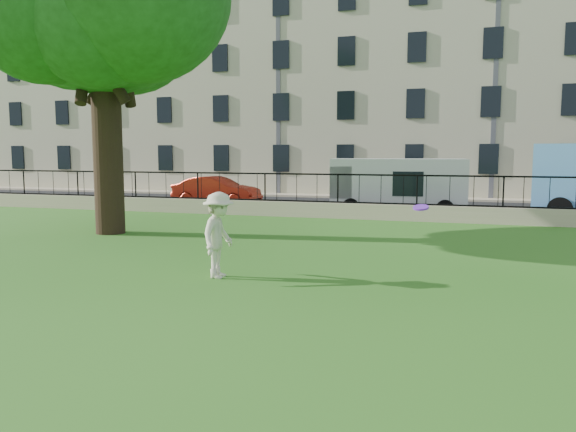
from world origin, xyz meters
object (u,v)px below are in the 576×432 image
(frisbee, at_px, (421,207))
(red_sedan, at_px, (217,191))
(man, at_px, (219,235))
(white_van, at_px, (397,186))

(frisbee, distance_m, red_sedan, 18.11)
(man, relative_size, frisbee, 6.50)
(man, distance_m, frisbee, 4.12)
(man, relative_size, red_sedan, 0.42)
(red_sedan, bearing_deg, frisbee, -142.82)
(frisbee, relative_size, red_sedan, 0.06)
(man, relative_size, white_van, 0.32)
(frisbee, height_order, white_van, white_van)
(man, height_order, white_van, white_van)
(frisbee, relative_size, white_van, 0.05)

